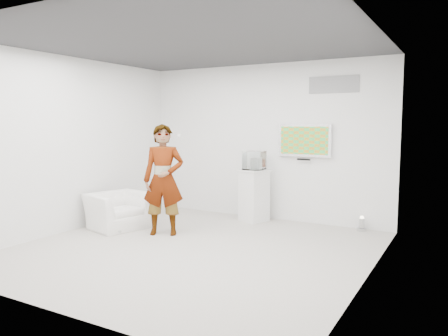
# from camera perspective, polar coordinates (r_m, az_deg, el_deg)

# --- Properties ---
(room) EXTENTS (5.01, 5.01, 3.00)m
(room) POSITION_cam_1_polar(r_m,az_deg,el_deg) (6.37, -4.05, 2.53)
(room) COLOR #B1ABA2
(room) RESTS_ON ground
(tv) EXTENTS (1.00, 0.08, 0.60)m
(tv) POSITION_cam_1_polar(r_m,az_deg,el_deg) (8.21, 10.51, 3.56)
(tv) COLOR silver
(tv) RESTS_ON room
(logo_decal) EXTENTS (0.90, 0.02, 0.30)m
(logo_decal) POSITION_cam_1_polar(r_m,az_deg,el_deg) (8.12, 14.13, 10.53)
(logo_decal) COLOR gray
(logo_decal) RESTS_ON room
(person) EXTENTS (0.81, 0.71, 1.85)m
(person) POSITION_cam_1_polar(r_m,az_deg,el_deg) (7.36, -7.91, -1.54)
(person) COLOR white
(person) RESTS_ON room
(armchair) EXTENTS (1.08, 1.16, 0.63)m
(armchair) POSITION_cam_1_polar(r_m,az_deg,el_deg) (8.05, -13.75, -5.42)
(armchair) COLOR white
(armchair) RESTS_ON room
(pedestal) EXTENTS (0.62, 0.62, 0.99)m
(pedestal) POSITION_cam_1_polar(r_m,az_deg,el_deg) (8.36, 3.95, -3.59)
(pedestal) COLOR white
(pedestal) RESTS_ON room
(floor_uplight) EXTENTS (0.21, 0.21, 0.25)m
(floor_uplight) POSITION_cam_1_polar(r_m,az_deg,el_deg) (8.01, 17.55, -6.97)
(floor_uplight) COLOR silver
(floor_uplight) RESTS_ON room
(vitrine) EXTENTS (0.35, 0.35, 0.35)m
(vitrine) POSITION_cam_1_polar(r_m,az_deg,el_deg) (8.28, 3.98, 0.98)
(vitrine) COLOR white
(vitrine) RESTS_ON pedestal
(console) EXTENTS (0.12, 0.17, 0.23)m
(console) POSITION_cam_1_polar(r_m,az_deg,el_deg) (8.28, 3.98, 0.56)
(console) COLOR white
(console) RESTS_ON pedestal
(wii_remote) EXTENTS (0.11, 0.15, 0.04)m
(wii_remote) POSITION_cam_1_polar(r_m,az_deg,el_deg) (7.41, -5.89, 4.29)
(wii_remote) COLOR white
(wii_remote) RESTS_ON person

